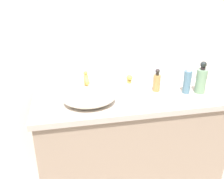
{
  "coord_description": "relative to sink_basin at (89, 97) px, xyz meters",
  "views": [
    {
      "loc": [
        -0.38,
        -1.09,
        1.68
      ],
      "look_at": [
        -0.08,
        0.42,
        1.0
      ],
      "focal_mm": 39.5,
      "sensor_mm": 36.0,
      "label": 1
    }
  ],
  "objects": [
    {
      "name": "bathroom_wall_rear",
      "position": [
        0.24,
        0.33,
        0.33
      ],
      "size": [
        6.0,
        0.06,
        2.6
      ],
      "primitive_type": "cube",
      "color": "silver",
      "rests_on": "ground"
    },
    {
      "name": "vanity_counter",
      "position": [
        0.32,
        0.04,
        -0.51
      ],
      "size": [
        1.41,
        0.5,
        0.92
      ],
      "color": "gray",
      "rests_on": "ground"
    },
    {
      "name": "wall_mirror_panel",
      "position": [
        0.32,
        0.29,
        0.58
      ],
      "size": [
        1.22,
        0.01,
        1.26
      ],
      "primitive_type": "cube",
      "color": "#B2BCC6",
      "rests_on": "vanity_counter"
    },
    {
      "name": "sink_basin",
      "position": [
        0.0,
        0.0,
        0.0
      ],
      "size": [
        0.36,
        0.3,
        0.1
      ],
      "primitive_type": "ellipsoid",
      "color": "silver",
      "rests_on": "vanity_counter"
    },
    {
      "name": "faucet",
      "position": [
        -0.0,
        0.16,
        0.04
      ],
      "size": [
        0.03,
        0.15,
        0.16
      ],
      "color": "gold",
      "rests_on": "vanity_counter"
    },
    {
      "name": "soap_dispenser",
      "position": [
        0.82,
        0.02,
        0.05
      ],
      "size": [
        0.08,
        0.08,
        0.24
      ],
      "color": "gray",
      "rests_on": "vanity_counter"
    },
    {
      "name": "lotion_bottle",
      "position": [
        0.72,
        0.03,
        0.04
      ],
      "size": [
        0.05,
        0.05,
        0.19
      ],
      "color": "slate",
      "rests_on": "vanity_counter"
    },
    {
      "name": "perfume_bottle",
      "position": [
        0.52,
        0.11,
        0.02
      ],
      "size": [
        0.05,
        0.05,
        0.17
      ],
      "color": "#B4854A",
      "rests_on": "vanity_counter"
    },
    {
      "name": "spray_can",
      "position": [
        0.29,
        0.05,
        0.02
      ],
      "size": [
        0.07,
        0.07,
        0.16
      ],
      "color": "white",
      "rests_on": "vanity_counter"
    },
    {
      "name": "candle_jar",
      "position": [
        -0.29,
        0.01,
        -0.03
      ],
      "size": [
        0.05,
        0.05,
        0.04
      ],
      "primitive_type": "cylinder",
      "color": "silver",
      "rests_on": "vanity_counter"
    }
  ]
}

